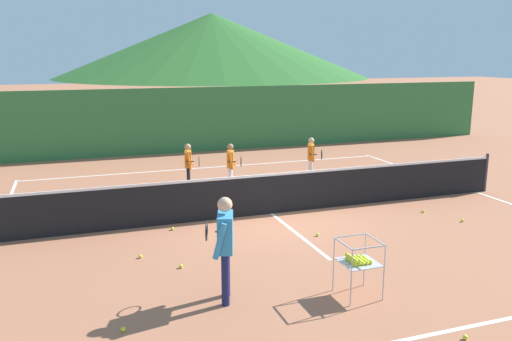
{
  "coord_description": "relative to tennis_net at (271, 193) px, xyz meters",
  "views": [
    {
      "loc": [
        -4.28,
        -11.09,
        3.7
      ],
      "look_at": [
        -0.55,
        -0.48,
        1.19
      ],
      "focal_mm": 36.79,
      "sensor_mm": 36.0,
      "label": 1
    }
  ],
  "objects": [
    {
      "name": "student_0",
      "position": [
        -1.34,
        2.88,
        0.28
      ],
      "size": [
        0.42,
        0.68,
        1.29
      ],
      "color": "black",
      "rests_on": "ground"
    },
    {
      "name": "tennis_ball_2",
      "position": [
        -3.28,
        -1.78,
        -0.47
      ],
      "size": [
        0.07,
        0.07,
        0.07
      ],
      "primitive_type": "sphere",
      "color": "yellow",
      "rests_on": "ground"
    },
    {
      "name": "hill_0",
      "position": [
        17.62,
        72.41,
        4.5
      ],
      "size": [
        49.45,
        49.45,
        10.01
      ],
      "primitive_type": "cone",
      "color": "#2D6628",
      "rests_on": "ground"
    },
    {
      "name": "ball_cart",
      "position": [
        -0.28,
        -4.46,
        0.09
      ],
      "size": [
        0.58,
        0.58,
        0.9
      ],
      "color": "#B7B7BC",
      "rests_on": "ground"
    },
    {
      "name": "tennis_ball_0",
      "position": [
        0.34,
        -1.78,
        -0.47
      ],
      "size": [
        0.07,
        0.07,
        0.07
      ],
      "primitive_type": "sphere",
      "color": "yellow",
      "rests_on": "ground"
    },
    {
      "name": "tennis_ball_6",
      "position": [
        0.42,
        -6.08,
        -0.47
      ],
      "size": [
        0.07,
        0.07,
        0.07
      ],
      "primitive_type": "sphere",
      "color": "yellow",
      "rests_on": "ground"
    },
    {
      "name": "line_baseline_far",
      "position": [
        0.0,
        5.49,
        -0.5
      ],
      "size": [
        11.98,
        0.08,
        0.01
      ],
      "primitive_type": "cube",
      "color": "white",
      "rests_on": "ground"
    },
    {
      "name": "student_1",
      "position": [
        -0.24,
        2.49,
        0.28
      ],
      "size": [
        0.42,
        0.7,
        1.29
      ],
      "color": "silver",
      "rests_on": "ground"
    },
    {
      "name": "tennis_ball_3",
      "position": [
        -3.84,
        -4.37,
        -0.47
      ],
      "size": [
        0.07,
        0.07,
        0.07
      ],
      "primitive_type": "sphere",
      "color": "yellow",
      "rests_on": "ground"
    },
    {
      "name": "line_baseline_near",
      "position": [
        0.0,
        -5.83,
        -0.5
      ],
      "size": [
        11.98,
        0.08,
        0.01
      ],
      "primitive_type": "cube",
      "color": "white",
      "rests_on": "ground"
    },
    {
      "name": "line_service_center",
      "position": [
        0.0,
        0.0,
        -0.5
      ],
      "size": [
        0.08,
        6.09,
        0.01
      ],
      "primitive_type": "cube",
      "color": "white",
      "rests_on": "ground"
    },
    {
      "name": "tennis_ball_4",
      "position": [
        3.84,
        -2.01,
        -0.47
      ],
      "size": [
        0.07,
        0.07,
        0.07
      ],
      "primitive_type": "sphere",
      "color": "yellow",
      "rests_on": "ground"
    },
    {
      "name": "student_2",
      "position": [
        2.29,
        2.69,
        0.28
      ],
      "size": [
        0.41,
        0.7,
        1.3
      ],
      "color": "silver",
      "rests_on": "ground"
    },
    {
      "name": "instructor",
      "position": [
        -2.26,
        -3.93,
        0.48
      ],
      "size": [
        0.45,
        0.82,
        1.64
      ],
      "color": "#191E4C",
      "rests_on": "ground"
    },
    {
      "name": "windscreen_fence",
      "position": [
        0.0,
        8.49,
        0.73
      ],
      "size": [
        26.36,
        0.08,
        2.47
      ],
      "primitive_type": "cube",
      "color": "#33753D",
      "rests_on": "ground"
    },
    {
      "name": "tennis_ball_8",
      "position": [
        3.45,
        -1.11,
        -0.47
      ],
      "size": [
        0.07,
        0.07,
        0.07
      ],
      "primitive_type": "sphere",
      "color": "yellow",
      "rests_on": "ground"
    },
    {
      "name": "ground_plane",
      "position": [
        0.0,
        0.0,
        -0.5
      ],
      "size": [
        120.0,
        120.0,
        0.0
      ],
      "primitive_type": "plane",
      "color": "#A86647"
    },
    {
      "name": "tennis_ball_10",
      "position": [
        -2.42,
        -0.41,
        -0.47
      ],
      "size": [
        0.07,
        0.07,
        0.07
      ],
      "primitive_type": "sphere",
      "color": "yellow",
      "rests_on": "ground"
    },
    {
      "name": "line_sideline_east",
      "position": [
        5.99,
        0.0,
        -0.5
      ],
      "size": [
        0.08,
        11.32,
        0.01
      ],
      "primitive_type": "cube",
      "color": "white",
      "rests_on": "ground"
    },
    {
      "name": "tennis_net",
      "position": [
        0.0,
        0.0,
        0.0
      ],
      "size": [
        12.64,
        0.08,
        1.05
      ],
      "color": "#333338",
      "rests_on": "ground"
    },
    {
      "name": "tennis_ball_7",
      "position": [
        -2.66,
        -2.48,
        -0.47
      ],
      "size": [
        0.07,
        0.07,
        0.07
      ],
      "primitive_type": "sphere",
      "color": "yellow",
      "rests_on": "ground"
    }
  ]
}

